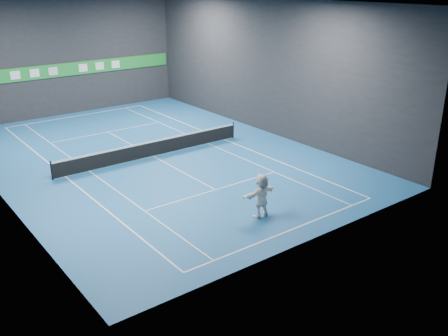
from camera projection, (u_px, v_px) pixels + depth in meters
ground at (153, 156)px, 30.41m from camera, size 26.00×26.00×0.00m
ceiling at (145, 1)px, 27.18m from camera, size 26.00×26.00×0.00m
wall_back at (66, 56)px, 38.45m from camera, size 18.00×0.10×9.00m
wall_front at (316, 137)px, 19.14m from camera, size 18.00×0.10×9.00m
wall_right at (266, 67)px, 33.87m from camera, size 0.10×26.00×9.00m
baseline_near at (290, 230)px, 21.58m from camera, size 10.98×0.08×0.01m
baseline_far at (78, 116)px, 39.24m from camera, size 10.98×0.08×0.01m
sideline_doubles_left at (66, 177)px, 27.31m from camera, size 0.08×23.78×0.01m
sideline_doubles_right at (225, 140)px, 33.51m from camera, size 0.08×23.78×0.01m
sideline_singles_left at (89, 171)px, 28.09m from camera, size 0.06×23.78×0.01m
sideline_singles_right at (208, 144)px, 32.73m from camera, size 0.06×23.78×0.01m
service_line_near at (215, 190)px, 25.66m from camera, size 8.23×0.06×0.01m
service_line_far at (108, 132)px, 35.17m from camera, size 8.23×0.06×0.01m
center_service_line at (153, 156)px, 30.41m from camera, size 0.06×12.80×0.01m
player at (261, 195)px, 22.50m from camera, size 1.94×0.70×2.06m
tennis_ball at (258, 152)px, 21.63m from camera, size 0.07×0.07×0.07m
tennis_net at (153, 148)px, 30.22m from camera, size 12.50×0.10×1.07m
sponsor_banner at (68, 69)px, 38.76m from camera, size 17.64×0.11×1.00m
tennis_racket at (266, 179)px, 22.45m from camera, size 0.43×0.40×0.59m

